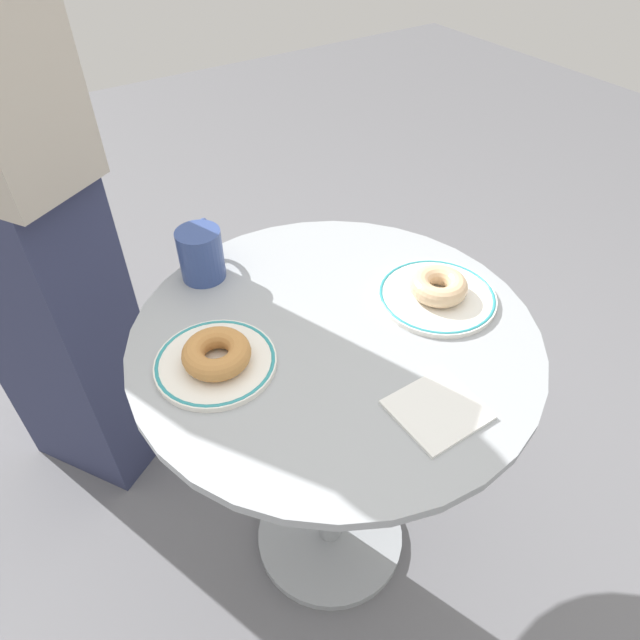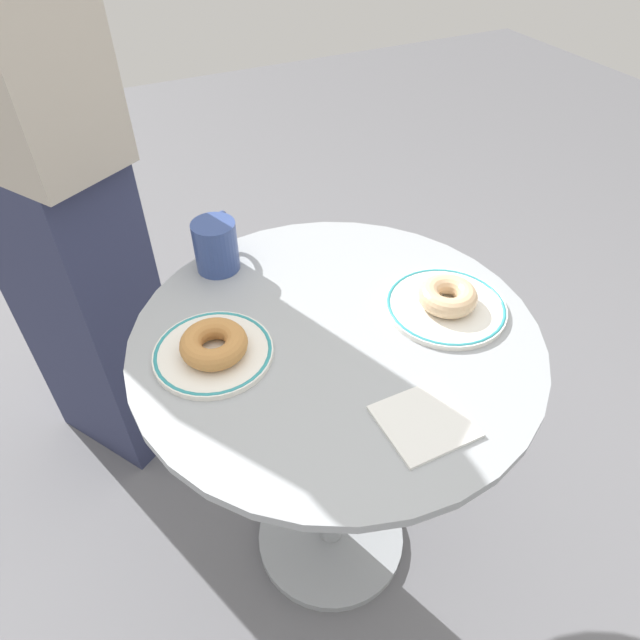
{
  "view_description": "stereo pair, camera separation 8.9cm",
  "coord_description": "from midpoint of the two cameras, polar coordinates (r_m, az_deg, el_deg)",
  "views": [
    {
      "loc": [
        -0.41,
        -0.57,
        1.39
      ],
      "look_at": [
        -0.03,
        0.0,
        0.77
      ],
      "focal_mm": 31.39,
      "sensor_mm": 36.0,
      "label": 1
    },
    {
      "loc": [
        -0.33,
        -0.61,
        1.39
      ],
      "look_at": [
        -0.03,
        0.0,
        0.77
      ],
      "focal_mm": 31.39,
      "sensor_mm": 36.0,
      "label": 2
    }
  ],
  "objects": [
    {
      "name": "plate_right",
      "position": [
        1.03,
        9.44,
        2.32
      ],
      "size": [
        0.22,
        0.22,
        0.01
      ],
      "color": "white",
      "rests_on": "cafe_table"
    },
    {
      "name": "plate_left",
      "position": [
        0.92,
        -13.32,
        -4.34
      ],
      "size": [
        0.2,
        0.2,
        0.01
      ],
      "color": "white",
      "rests_on": "cafe_table"
    },
    {
      "name": "coffee_mug",
      "position": [
        1.08,
        -14.33,
        6.55
      ],
      "size": [
        0.09,
        0.12,
        0.1
      ],
      "color": "#334784",
      "rests_on": "cafe_table"
    },
    {
      "name": "ground_plane",
      "position": [
        1.56,
        -0.73,
        -21.43
      ],
      "size": [
        7.0,
        7.0,
        0.02
      ],
      "primitive_type": "cube",
      "color": "slate"
    },
    {
      "name": "paper_napkin",
      "position": [
        0.85,
        8.92,
        -9.18
      ],
      "size": [
        0.13,
        0.12,
        0.01
      ],
      "primitive_type": "cube",
      "rotation": [
        0.0,
        0.0,
        0.01
      ],
      "color": "white",
      "rests_on": "cafe_table"
    },
    {
      "name": "donut_glazed",
      "position": [
        1.02,
        9.59,
        3.35
      ],
      "size": [
        0.14,
        0.14,
        0.04
      ],
      "primitive_type": "torus",
      "rotation": [
        0.0,
        0.0,
        5.85
      ],
      "color": "#E0B789",
      "rests_on": "plate_right"
    },
    {
      "name": "person_figure",
      "position": [
        1.34,
        -31.12,
        10.15
      ],
      "size": [
        0.39,
        0.44,
        1.64
      ],
      "color": "#2D3351",
      "rests_on": "ground"
    },
    {
      "name": "donut_old_fashioned",
      "position": [
        0.9,
        -13.29,
        -3.47
      ],
      "size": [
        0.13,
        0.13,
        0.04
      ],
      "primitive_type": "torus",
      "rotation": [
        0.0,
        0.0,
        1.78
      ],
      "color": "#BC7F42",
      "rests_on": "plate_left"
    },
    {
      "name": "cafe_table",
      "position": [
        1.13,
        -0.95,
        -9.71
      ],
      "size": [
        0.71,
        0.71,
        0.73
      ],
      "color": "#999EA3",
      "rests_on": "ground"
    }
  ]
}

